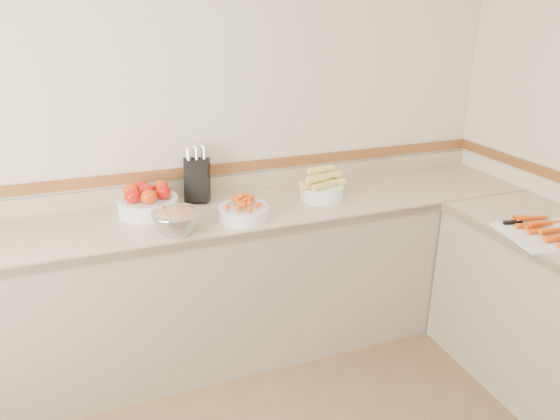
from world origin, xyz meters
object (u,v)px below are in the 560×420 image
object	(u,v)px
tomato_bowl	(148,201)
corn_bowl	(322,188)
knife_block	(197,178)
rhubarb_bowl	(177,220)
cutting_board	(551,231)
cherry_tomato_bowl	(243,210)

from	to	relation	value
tomato_bowl	corn_bowl	world-z (taller)	corn_bowl
knife_block	tomato_bowl	size ratio (longest dim) A/B	1.02
rhubarb_bowl	cutting_board	world-z (taller)	rhubarb_bowl
knife_block	cutting_board	bearing A→B (deg)	-35.48
rhubarb_bowl	knife_block	bearing A→B (deg)	65.62
knife_block	cherry_tomato_bowl	bearing A→B (deg)	-65.27
tomato_bowl	corn_bowl	size ratio (longest dim) A/B	1.15
cherry_tomato_bowl	rhubarb_bowl	bearing A→B (deg)	-169.92
knife_block	cutting_board	world-z (taller)	knife_block
knife_block	cherry_tomato_bowl	size ratio (longest dim) A/B	1.23
cherry_tomato_bowl	cutting_board	size ratio (longest dim) A/B	0.52
cutting_board	tomato_bowl	bearing A→B (deg)	151.61
knife_block	corn_bowl	distance (m)	0.73
corn_bowl	rhubarb_bowl	size ratio (longest dim) A/B	1.15
cherry_tomato_bowl	corn_bowl	distance (m)	0.54
knife_block	tomato_bowl	distance (m)	0.32
knife_block	cutting_board	size ratio (longest dim) A/B	0.65
tomato_bowl	knife_block	bearing A→B (deg)	19.25
tomato_bowl	cherry_tomato_bowl	world-z (taller)	tomato_bowl
cherry_tomato_bowl	tomato_bowl	bearing A→B (deg)	150.75
tomato_bowl	corn_bowl	xyz separation A→B (m)	(0.99, -0.12, -0.00)
rhubarb_bowl	cutting_board	xyz separation A→B (m)	(1.73, -0.67, -0.05)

